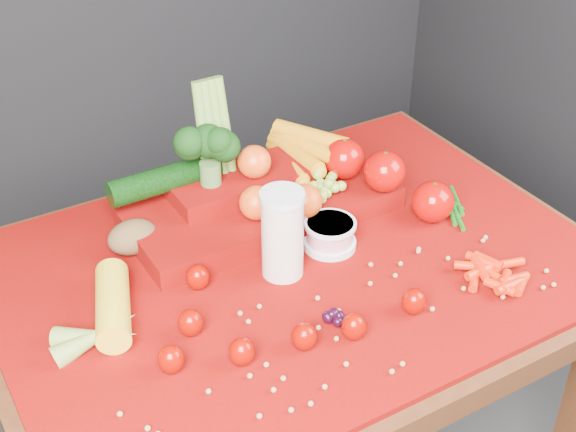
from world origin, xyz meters
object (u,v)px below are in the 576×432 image
table (293,307)px  milk_glass (282,231)px  yogurt_bowl (330,234)px  produce_mound (274,188)px

table → milk_glass: milk_glass is taller
milk_glass → yogurt_bowl: 0.13m
produce_mound → table: bearing=-107.0°
table → milk_glass: bearing=-153.4°
milk_glass → yogurt_bowl: milk_glass is taller
yogurt_bowl → produce_mound: produce_mound is taller
table → produce_mound: (0.05, 0.15, 0.17)m
table → milk_glass: size_ratio=6.61×
milk_glass → produce_mound: (0.08, 0.17, -0.03)m
produce_mound → yogurt_bowl: bearing=-76.8°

